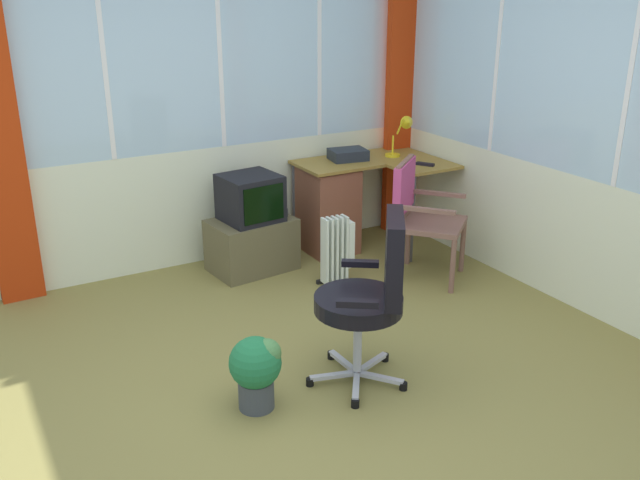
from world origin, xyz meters
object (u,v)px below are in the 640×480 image
object	(u,v)px
desk_lamp	(404,130)
space_heater	(338,250)
desk	(333,203)
tv_remote	(425,164)
paper_tray	(348,155)
tv_on_stand	(252,229)
potted_plant	(257,368)
office_chair	(373,288)
wooden_armchair	(415,205)

from	to	relation	value
desk_lamp	space_heater	distance (m)	1.35
desk	tv_remote	world-z (taller)	tv_remote
tv_remote	paper_tray	size ratio (longest dim) A/B	0.50
tv_remote	tv_on_stand	world-z (taller)	same
desk	tv_on_stand	bearing A→B (deg)	-174.51
desk	desk_lamp	world-z (taller)	desk_lamp
space_heater	potted_plant	size ratio (longest dim) A/B	1.30
tv_remote	desk_lamp	bearing A→B (deg)	54.26
paper_tray	potted_plant	xyz separation A→B (m)	(-1.73, -1.89, -0.56)
space_heater	paper_tray	bearing A→B (deg)	53.82
tv_remote	office_chair	world-z (taller)	office_chair
paper_tray	desk	bearing A→B (deg)	-165.21
wooden_armchair	tv_on_stand	world-z (taller)	wooden_armchair
wooden_armchair	tv_on_stand	bearing A→B (deg)	144.93
desk	tv_on_stand	world-z (taller)	tv_on_stand
desk_lamp	paper_tray	bearing A→B (deg)	164.12
paper_tray	office_chair	xyz separation A→B (m)	(-1.05, -1.97, -0.22)
office_chair	potted_plant	xyz separation A→B (m)	(-0.68, 0.07, -0.34)
paper_tray	tv_on_stand	size ratio (longest dim) A/B	0.38
wooden_armchair	potted_plant	xyz separation A→B (m)	(-1.81, -1.04, -0.33)
office_chair	tv_on_stand	bearing A→B (deg)	87.13
potted_plant	desk	bearing A→B (deg)	49.76
desk	tv_remote	distance (m)	0.83
desk	paper_tray	size ratio (longest dim) A/B	3.90
paper_tray	desk_lamp	bearing A→B (deg)	-15.88
desk	space_heater	bearing A→B (deg)	-117.91
desk	wooden_armchair	xyz separation A→B (m)	(0.25, -0.81, 0.17)
paper_tray	space_heater	distance (m)	1.02
tv_remote	wooden_armchair	world-z (taller)	wooden_armchair
potted_plant	paper_tray	bearing A→B (deg)	47.56
desk	paper_tray	world-z (taller)	paper_tray
desk	desk_lamp	size ratio (longest dim) A/B	3.29
office_chair	desk	bearing A→B (deg)	65.32
desk_lamp	potted_plant	size ratio (longest dim) A/B	0.85
desk_lamp	tv_on_stand	xyz separation A→B (m)	(-1.43, 0.02, -0.64)
desk	office_chair	size ratio (longest dim) A/B	1.16
wooden_armchair	desk	bearing A→B (deg)	107.06
tv_remote	wooden_armchair	xyz separation A→B (m)	(-0.37, -0.37, -0.19)
desk_lamp	tv_on_stand	distance (m)	1.57
tv_remote	tv_on_stand	size ratio (longest dim) A/B	0.19
tv_on_stand	potted_plant	size ratio (longest dim) A/B	1.87
space_heater	potted_plant	bearing A→B (deg)	-135.66
paper_tray	wooden_armchair	distance (m)	0.88
wooden_armchair	office_chair	xyz separation A→B (m)	(-1.13, -1.12, 0.01)
paper_tray	wooden_armchair	world-z (taller)	wooden_armchair
office_chair	tv_on_stand	distance (m)	1.86
tv_remote	office_chair	distance (m)	2.12
tv_on_stand	desk_lamp	bearing A→B (deg)	-0.60
desk_lamp	wooden_armchair	xyz separation A→B (m)	(-0.39, -0.71, -0.41)
paper_tray	office_chair	world-z (taller)	office_chair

